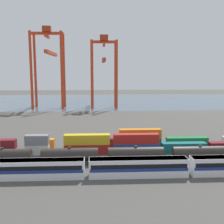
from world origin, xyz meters
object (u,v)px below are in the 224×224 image
at_px(freight_tank_row, 136,155).
at_px(shipping_container_12, 92,143).
at_px(gantry_crane_central, 104,65).
at_px(passenger_train, 138,166).
at_px(shipping_container_2, 37,149).
at_px(shipping_container_4, 87,149).
at_px(gantry_crane_west, 49,60).

height_order(freight_tank_row, shipping_container_12, freight_tank_row).
distance_m(shipping_container_12, gantry_crane_central, 93.89).
height_order(shipping_container_12, gantry_crane_central, gantry_crane_central).
xyz_separation_m(passenger_train, shipping_container_12, (-10.08, 22.54, -0.84)).
relative_size(shipping_container_12, gantry_crane_central, 0.28).
height_order(shipping_container_2, shipping_container_4, same).
bearing_deg(shipping_container_4, gantry_crane_central, 86.05).
height_order(shipping_container_4, shipping_container_12, same).
bearing_deg(shipping_container_4, passenger_train, -55.67).
bearing_deg(shipping_container_2, gantry_crane_west, 97.89).
relative_size(passenger_train, shipping_container_2, 10.50).
height_order(freight_tank_row, shipping_container_4, freight_tank_row).
xyz_separation_m(freight_tank_row, shipping_container_12, (-10.67, 14.18, -0.67)).
bearing_deg(shipping_container_12, shipping_container_4, -101.78).
xyz_separation_m(shipping_container_4, gantry_crane_west, (-26.56, 96.99, 27.45)).
distance_m(shipping_container_2, shipping_container_4, 13.11).
bearing_deg(gantry_crane_west, shipping_container_12, -73.01).
bearing_deg(gantry_crane_west, gantry_crane_central, -0.86).
bearing_deg(shipping_container_12, gantry_crane_central, 86.58).
distance_m(passenger_train, gantry_crane_central, 115.57).
relative_size(shipping_container_2, gantry_crane_west, 0.13).
distance_m(passenger_train, shipping_container_2, 29.54).
relative_size(shipping_container_2, shipping_container_4, 0.50).
bearing_deg(gantry_crane_west, passenger_train, -71.55).
bearing_deg(shipping_container_12, passenger_train, -65.92).
relative_size(shipping_container_12, gantry_crane_west, 0.25).
bearing_deg(gantry_crane_central, gantry_crane_west, 179.14).
bearing_deg(gantry_crane_west, shipping_container_4, -74.68).
bearing_deg(freight_tank_row, passenger_train, -94.07).
relative_size(gantry_crane_west, gantry_crane_central, 1.11).
relative_size(shipping_container_4, shipping_container_12, 1.00).
bearing_deg(shipping_container_4, gantry_crane_west, 105.32).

